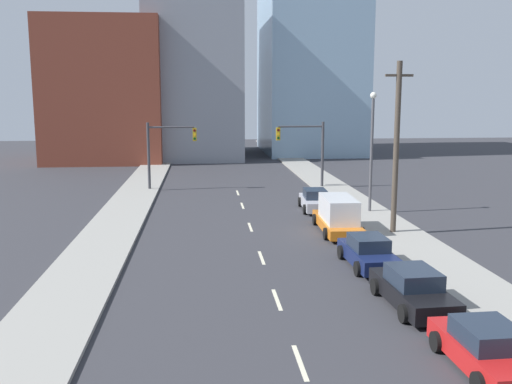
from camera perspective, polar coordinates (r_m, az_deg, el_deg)
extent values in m
cube|color=gray|center=(55.40, -11.00, 1.16)|extent=(3.37, 95.23, 0.17)
cube|color=gray|center=(56.25, 6.22, 1.41)|extent=(3.37, 95.23, 0.17)
cube|color=beige|center=(18.16, 4.42, -16.61)|extent=(0.16, 2.40, 0.01)
cube|color=beige|center=(23.12, 2.10, -10.69)|extent=(0.16, 2.40, 0.01)
cube|color=beige|center=(28.77, 0.55, -6.58)|extent=(0.16, 2.40, 0.01)
cube|color=beige|center=(35.35, -0.58, -3.52)|extent=(0.16, 2.40, 0.01)
cube|color=beige|center=(42.19, -1.37, -1.38)|extent=(0.16, 2.40, 0.01)
cube|color=beige|center=(47.79, -1.85, -0.08)|extent=(0.16, 2.40, 0.01)
cube|color=brown|center=(75.18, -14.57, 9.69)|extent=(14.00, 16.00, 17.13)
cube|color=gray|center=(78.30, -6.16, 11.42)|extent=(12.00, 20.00, 21.24)
cube|color=#8CADC6|center=(83.88, 5.33, 13.72)|extent=(13.00, 20.00, 28.29)
cylinder|color=#38383D|center=(49.47, -10.68, 3.48)|extent=(0.24, 0.24, 5.81)
cylinder|color=#38383D|center=(49.13, -8.48, 6.43)|extent=(3.93, 0.16, 0.16)
cube|color=#B79319|center=(49.10, -6.16, 5.74)|extent=(0.34, 0.32, 1.10)
cylinder|color=#4C0C0C|center=(48.91, -6.17, 6.13)|extent=(0.22, 0.04, 0.22)
cylinder|color=yellow|center=(48.93, -6.16, 5.73)|extent=(0.22, 0.04, 0.22)
cylinder|color=#0C3F14|center=(48.95, -6.15, 5.33)|extent=(0.22, 0.04, 0.22)
cylinder|color=#38383D|center=(50.35, 6.67, 3.68)|extent=(0.24, 0.24, 5.81)
cylinder|color=#38383D|center=(49.78, 4.50, 6.55)|extent=(3.93, 0.16, 0.16)
cube|color=#B79319|center=(49.52, 2.23, 5.82)|extent=(0.34, 0.32, 1.10)
cylinder|color=#4C0C0C|center=(49.33, 2.26, 6.20)|extent=(0.22, 0.04, 0.22)
cylinder|color=yellow|center=(49.35, 2.26, 5.81)|extent=(0.22, 0.04, 0.22)
cylinder|color=#0C3F14|center=(49.38, 2.26, 5.42)|extent=(0.22, 0.04, 0.22)
cylinder|color=#473D33|center=(33.68, 13.84, 4.13)|extent=(0.32, 0.32, 9.96)
cube|color=#473D33|center=(33.56, 14.13, 11.25)|extent=(1.60, 0.14, 0.14)
cylinder|color=#4C4C51|center=(39.69, 11.46, 3.46)|extent=(0.20, 0.20, 7.84)
sphere|color=white|center=(39.47, 11.66, 9.44)|extent=(0.44, 0.44, 0.44)
cube|color=red|center=(18.75, 22.07, -14.77)|extent=(1.92, 4.39, 0.64)
cube|color=#1E2838|center=(18.51, 22.19, -13.03)|extent=(1.64, 1.99, 0.59)
cylinder|color=black|center=(19.51, 17.59, -14.08)|extent=(0.23, 0.66, 0.66)
cylinder|color=black|center=(20.32, 22.58, -13.40)|extent=(0.23, 0.66, 0.66)
cylinder|color=black|center=(17.33, 21.39, -17.43)|extent=(0.23, 0.66, 0.66)
cube|color=black|center=(23.02, 15.39, -9.74)|extent=(2.06, 4.84, 0.69)
cube|color=#1E2838|center=(22.81, 15.46, -8.18)|extent=(1.72, 2.22, 0.63)
cylinder|color=black|center=(24.04, 11.85, -9.26)|extent=(0.25, 0.68, 0.67)
cylinder|color=black|center=(24.73, 16.06, -8.89)|extent=(0.25, 0.68, 0.67)
cylinder|color=black|center=(21.45, 14.56, -11.70)|extent=(0.25, 0.68, 0.67)
cylinder|color=black|center=(22.23, 19.20, -11.17)|extent=(0.25, 0.68, 0.67)
cube|color=#141E47|center=(27.75, 11.13, -6.27)|extent=(1.93, 4.54, 0.67)
cube|color=#1E2838|center=(27.58, 11.18, -4.98)|extent=(1.63, 2.07, 0.62)
cylinder|color=black|center=(28.81, 8.50, -5.97)|extent=(0.24, 0.69, 0.69)
cylinder|color=black|center=(29.35, 11.99, -5.78)|extent=(0.24, 0.69, 0.69)
cylinder|color=black|center=(26.25, 10.14, -7.56)|extent=(0.24, 0.69, 0.69)
cylinder|color=black|center=(26.85, 13.94, -7.31)|extent=(0.24, 0.69, 0.69)
cube|color=orange|center=(34.41, 8.11, -3.18)|extent=(2.17, 6.16, 0.56)
cube|color=silver|center=(33.92, 8.26, -1.69)|extent=(1.86, 3.83, 1.39)
cylinder|color=black|center=(36.07, 5.91, -2.75)|extent=(0.24, 0.70, 0.69)
cylinder|color=black|center=(36.46, 9.09, -2.69)|extent=(0.24, 0.70, 0.69)
cylinder|color=black|center=(32.44, 7.00, -4.17)|extent=(0.24, 0.70, 0.69)
cylinder|color=black|center=(32.87, 10.53, -4.08)|extent=(0.24, 0.70, 0.69)
cube|color=#B2B2BC|center=(40.69, 5.91, -1.08)|extent=(1.93, 4.65, 0.68)
cube|color=#1E2838|center=(40.57, 5.92, -0.17)|extent=(1.61, 2.13, 0.63)
cylinder|color=black|center=(41.98, 4.41, -0.99)|extent=(0.25, 0.69, 0.68)
cylinder|color=black|center=(42.24, 6.82, -0.96)|extent=(0.25, 0.69, 0.68)
cylinder|color=black|center=(39.22, 4.92, -1.74)|extent=(0.25, 0.69, 0.68)
cylinder|color=black|center=(39.49, 7.49, -1.71)|extent=(0.25, 0.69, 0.68)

